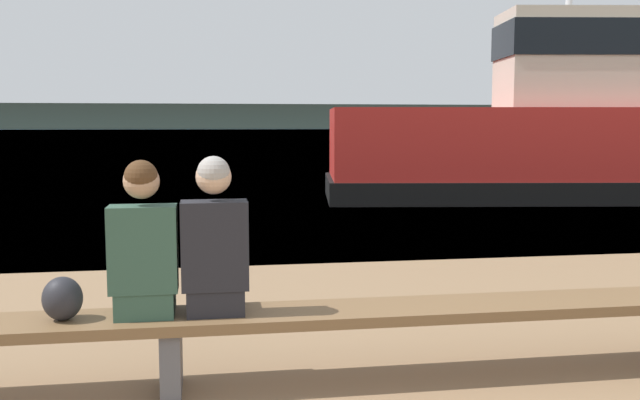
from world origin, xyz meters
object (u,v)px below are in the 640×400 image
object	(u,v)px
bench_main	(171,328)
shopping_bag	(62,299)
person_right	(215,245)
tugboat_red	(561,140)
person_left	(144,249)

from	to	relation	value
bench_main	shopping_bag	world-z (taller)	shopping_bag
person_right	shopping_bag	xyz separation A→B (m)	(-0.89, -0.00, -0.29)
shopping_bag	tugboat_red	distance (m)	12.93
shopping_bag	bench_main	bearing A→B (deg)	-0.04
tugboat_red	person_left	bearing A→B (deg)	149.56
person_left	shopping_bag	xyz separation A→B (m)	(-0.47, -0.00, -0.28)
bench_main	person_right	xyz separation A→B (m)	(0.27, 0.00, 0.50)
bench_main	person_right	distance (m)	0.57
bench_main	person_right	bearing A→B (deg)	0.68
person_right	bench_main	bearing A→B (deg)	-179.32
shopping_bag	person_left	bearing A→B (deg)	0.39
bench_main	shopping_bag	xyz separation A→B (m)	(-0.62, 0.00, 0.21)
person_right	tugboat_red	xyz separation A→B (m)	(7.44, 9.86, 0.35)
person_left	shopping_bag	distance (m)	0.55
person_right	shopping_bag	world-z (taller)	person_right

